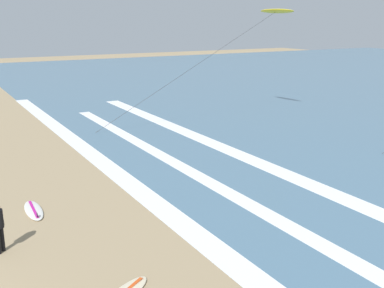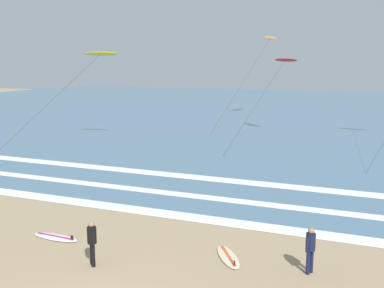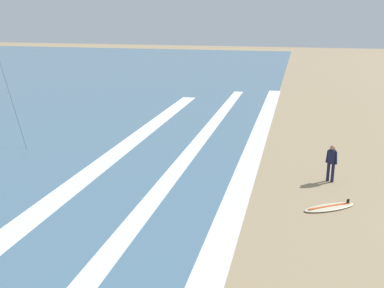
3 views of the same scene
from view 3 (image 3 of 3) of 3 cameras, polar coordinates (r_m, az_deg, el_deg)
The scene contains 5 objects.
wave_foam_shoreline at distance 14.40m, azimuth 3.30°, elevation -12.83°, with size 58.60×1.01×0.01m, color white.
wave_foam_mid_break at distance 18.19m, azimuth -4.50°, elevation -6.38°, with size 49.17×0.79×0.01m, color white.
wave_foam_outer_break at distance 16.61m, azimuth -20.89°, elevation -9.78°, with size 49.12×1.08×0.01m, color white.
surfer_left_far at distance 20.15m, azimuth 16.97°, elevation -1.93°, with size 0.32×0.50×1.60m.
surfboard_right_spare at distance 17.76m, azimuth 16.72°, elevation -7.54°, with size 1.65×2.09×0.25m.
Camera 3 is at (-13.98, 7.06, 7.02)m, focal length 42.85 mm.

